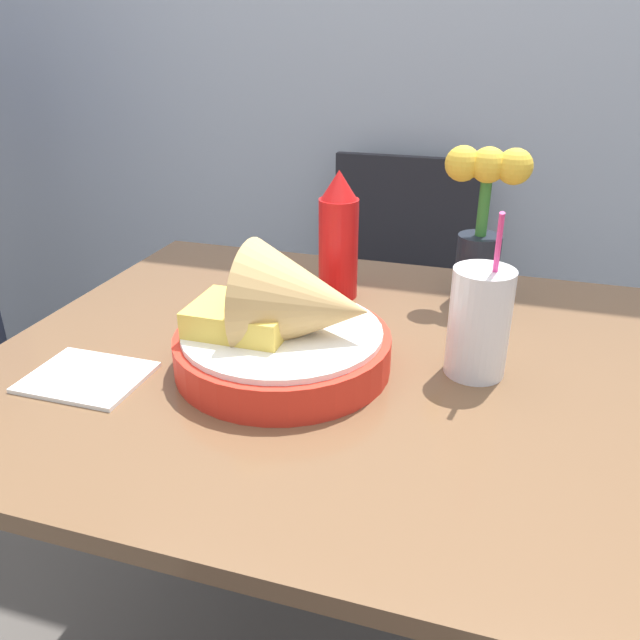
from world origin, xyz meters
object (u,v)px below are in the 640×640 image
Objects in this scene: drink_cup at (479,326)px; food_basket at (291,328)px; ketchup_bottle at (338,237)px; flower_vase at (482,221)px; chair_far_window at (396,285)px.

food_basket is at bearing -165.15° from drink_cup.
drink_cup is at bearing -39.31° from ketchup_bottle.
food_basket is 0.27m from ketchup_bottle.
food_basket is at bearing -124.49° from flower_vase.
ketchup_bottle is at bearing -167.45° from flower_vase.
chair_far_window is 2.89× the size of food_basket.
ketchup_bottle reaches higher than chair_far_window.
ketchup_bottle is 0.24m from flower_vase.
drink_cup is at bearing -72.85° from chair_far_window.
flower_vase is at bearing 12.55° from ketchup_bottle.
food_basket is at bearing -87.90° from ketchup_bottle.
food_basket reaches higher than chair_far_window.
ketchup_bottle reaches higher than food_basket.
drink_cup is 0.90× the size of flower_vase.
chair_far_window is 3.68× the size of drink_cup.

